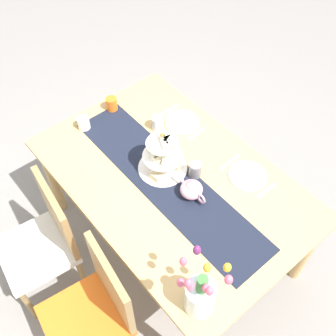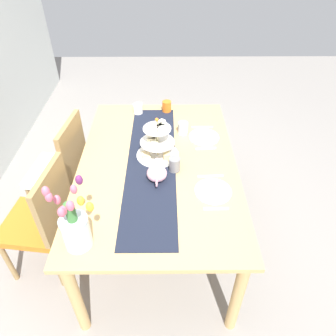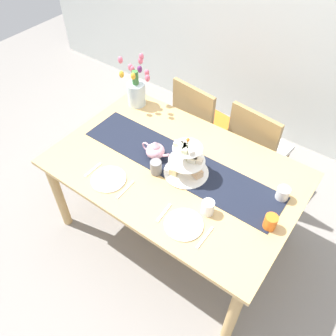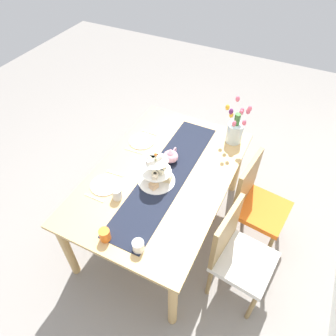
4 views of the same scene
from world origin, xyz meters
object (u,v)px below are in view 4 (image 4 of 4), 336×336
at_px(fork_left, 149,132).
at_px(fork_right, 115,173).
at_px(knife_left, 134,151).
at_px(mug_white_text, 117,194).
at_px(mug_grey, 153,160).
at_px(mug_orange, 105,235).
at_px(knife_right, 94,198).
at_px(dinner_plate_right, 105,185).
at_px(chair_right, 237,253).
at_px(teapot, 171,156).
at_px(dinner_plate_left, 142,141).
at_px(dining_table, 162,181).
at_px(tiered_cake_stand, 157,172).
at_px(tulip_vase, 235,129).
at_px(cream_jug, 138,246).
at_px(chair_left, 256,201).

distance_m(fork_left, fork_right, 0.60).
height_order(knife_left, mug_white_text, mug_white_text).
relative_size(mug_grey, mug_orange, 1.00).
bearing_deg(knife_right, dinner_plate_right, 180.00).
bearing_deg(knife_right, knife_left, 180.00).
distance_m(chair_right, dinner_plate_right, 1.15).
xyz_separation_m(teapot, dinner_plate_left, (-0.11, -0.35, -0.05)).
bearing_deg(chair_right, teapot, -119.88).
distance_m(teapot, fork_right, 0.49).
height_order(fork_right, mug_orange, mug_orange).
distance_m(dining_table, chair_right, 0.83).
bearing_deg(tiered_cake_stand, mug_white_text, -34.40).
bearing_deg(mug_white_text, tiered_cake_stand, 145.60).
height_order(tulip_vase, mug_grey, tulip_vase).
relative_size(tulip_vase, mug_grey, 4.32).
relative_size(knife_right, mug_white_text, 1.79).
xyz_separation_m(dining_table, mug_grey, (-0.07, -0.12, 0.14)).
xyz_separation_m(chair_right, tulip_vase, (-0.94, -0.37, 0.38)).
distance_m(knife_right, mug_orange, 0.39).
bearing_deg(dinner_plate_right, tiered_cake_stand, 122.16).
height_order(knife_right, mug_white_text, mug_white_text).
distance_m(dinner_plate_left, fork_left, 0.15).
relative_size(dinner_plate_left, dinner_plate_right, 1.00).
height_order(cream_jug, fork_right, cream_jug).
xyz_separation_m(chair_left, tiered_cake_stand, (0.36, -0.77, 0.35)).
relative_size(tiered_cake_stand, teapot, 1.28).
bearing_deg(chair_left, dinner_plate_right, -62.45).
height_order(dinner_plate_left, knife_right, dinner_plate_left).
bearing_deg(knife_right, fork_left, 180.00).
bearing_deg(tiered_cake_stand, knife_left, -122.74).
height_order(dinner_plate_left, mug_orange, mug_orange).
bearing_deg(fork_left, fork_right, 0.00).
xyz_separation_m(knife_left, fork_right, (0.31, 0.00, 0.00)).
height_order(chair_right, mug_orange, chair_right).
xyz_separation_m(cream_jug, dinner_plate_right, (-0.37, -0.53, -0.04)).
height_order(fork_left, fork_right, same).
height_order(chair_left, knife_right, chair_left).
xyz_separation_m(chair_left, dinner_plate_left, (-0.01, -1.12, 0.25)).
bearing_deg(mug_grey, knife_left, -105.51).
relative_size(fork_left, mug_orange, 1.58).
xyz_separation_m(dining_table, mug_white_text, (0.37, -0.19, 0.14)).
distance_m(tiered_cake_stand, dinner_plate_right, 0.43).
height_order(chair_right, fork_right, chair_right).
distance_m(chair_left, chair_right, 0.55).
relative_size(fork_right, knife_right, 0.88).
height_order(dining_table, dinner_plate_right, dinner_plate_right).
height_order(chair_left, mug_orange, chair_left).
bearing_deg(knife_right, cream_jug, 66.47).
height_order(chair_left, tulip_vase, tulip_vase).
bearing_deg(dinner_plate_left, dining_table, 50.92).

